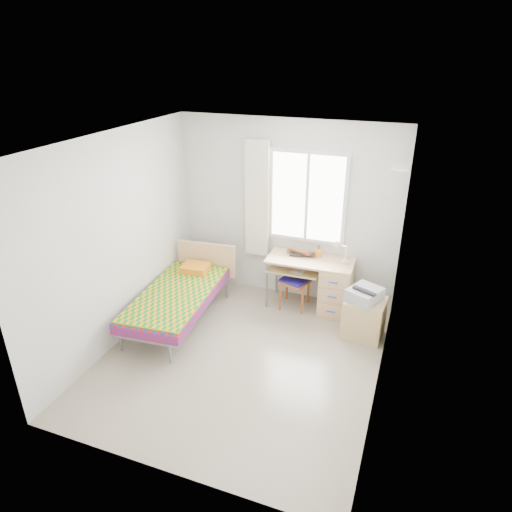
{
  "coord_description": "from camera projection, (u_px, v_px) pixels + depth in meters",
  "views": [
    {
      "loc": [
        1.75,
        -4.17,
        3.45
      ],
      "look_at": [
        -0.01,
        0.55,
        1.12
      ],
      "focal_mm": 32.0,
      "sensor_mm": 36.0,
      "label": 1
    }
  ],
  "objects": [
    {
      "name": "window",
      "position": [
        307.0,
        197.0,
        6.27
      ],
      "size": [
        1.1,
        0.04,
        1.3
      ],
      "color": "white",
      "rests_on": "wall_back"
    },
    {
      "name": "book",
      "position": [
        294.0,
        268.0,
        6.44
      ],
      "size": [
        0.19,
        0.25,
        0.02
      ],
      "primitive_type": "imported",
      "rotation": [
        0.0,
        0.0,
        -0.1
      ],
      "color": "gray",
      "rests_on": "desk"
    },
    {
      "name": "wall_left",
      "position": [
        117.0,
        241.0,
        5.51
      ],
      "size": [
        0.0,
        3.5,
        3.5
      ],
      "primitive_type": "plane",
      "rotation": [
        1.57,
        0.0,
        1.57
      ],
      "color": "silver",
      "rests_on": "ground"
    },
    {
      "name": "laptop",
      "position": [
        302.0,
        256.0,
        6.4
      ],
      "size": [
        0.4,
        0.3,
        0.03
      ],
      "primitive_type": "imported",
      "rotation": [
        0.0,
        0.0,
        0.2
      ],
      "color": "black",
      "rests_on": "desk"
    },
    {
      "name": "task_lamp",
      "position": [
        340.0,
        250.0,
        6.05
      ],
      "size": [
        0.21,
        0.31,
        0.37
      ],
      "rotation": [
        0.0,
        0.0,
        -0.25
      ],
      "color": "white",
      "rests_on": "desk"
    },
    {
      "name": "chair",
      "position": [
        297.0,
        276.0,
        6.48
      ],
      "size": [
        0.45,
        0.45,
        0.84
      ],
      "rotation": [
        0.0,
        0.0,
        -0.27
      ],
      "color": "#97511D",
      "rests_on": "floor"
    },
    {
      "name": "wall_back",
      "position": [
        286.0,
        212.0,
        6.49
      ],
      "size": [
        3.2,
        0.0,
        3.2
      ],
      "primitive_type": "plane",
      "rotation": [
        1.57,
        0.0,
        0.0
      ],
      "color": "silver",
      "rests_on": "ground"
    },
    {
      "name": "ceiling",
      "position": [
        238.0,
        141.0,
        4.46
      ],
      "size": [
        3.5,
        3.5,
        0.0
      ],
      "primitive_type": "plane",
      "rotation": [
        3.14,
        0.0,
        0.0
      ],
      "color": "white",
      "rests_on": "wall_back"
    },
    {
      "name": "wall_right",
      "position": [
        390.0,
        286.0,
        4.5
      ],
      "size": [
        0.0,
        3.5,
        3.5
      ],
      "primitive_type": "plane",
      "rotation": [
        1.57,
        0.0,
        -1.57
      ],
      "color": "silver",
      "rests_on": "ground"
    },
    {
      "name": "floor",
      "position": [
        241.0,
        357.0,
        5.55
      ],
      "size": [
        3.5,
        3.5,
        0.0
      ],
      "primitive_type": "plane",
      "color": "#BCAD93",
      "rests_on": "ground"
    },
    {
      "name": "printer",
      "position": [
        365.0,
        294.0,
        5.7
      ],
      "size": [
        0.48,
        0.51,
        0.17
      ],
      "rotation": [
        0.0,
        0.0,
        -0.43
      ],
      "color": "#ABB0B4",
      "rests_on": "cabinet"
    },
    {
      "name": "pen_cup",
      "position": [
        318.0,
        253.0,
        6.39
      ],
      "size": [
        0.1,
        0.1,
        0.1
      ],
      "primitive_type": "cylinder",
      "rotation": [
        0.0,
        0.0,
        0.21
      ],
      "color": "orange",
      "rests_on": "desk"
    },
    {
      "name": "desk",
      "position": [
        331.0,
        285.0,
        6.37
      ],
      "size": [
        1.21,
        0.58,
        0.75
      ],
      "rotation": [
        0.0,
        0.0,
        0.03
      ],
      "color": "#E0AB76",
      "rests_on": "floor"
    },
    {
      "name": "bed",
      "position": [
        180.0,
        294.0,
        6.16
      ],
      "size": [
        1.03,
        1.95,
        0.81
      ],
      "rotation": [
        0.0,
        0.0,
        0.08
      ],
      "color": "gray",
      "rests_on": "floor"
    },
    {
      "name": "floating_shelf",
      "position": [
        401.0,
        167.0,
        5.36
      ],
      "size": [
        0.2,
        0.32,
        0.03
      ],
      "primitive_type": "cube",
      "color": "white",
      "rests_on": "wall_right"
    },
    {
      "name": "curtain",
      "position": [
        257.0,
        200.0,
        6.5
      ],
      "size": [
        0.35,
        0.05,
        1.7
      ],
      "primitive_type": "cube",
      "color": "beige",
      "rests_on": "wall_back"
    },
    {
      "name": "cabinet",
      "position": [
        364.0,
        318.0,
        5.86
      ],
      "size": [
        0.53,
        0.48,
        0.53
      ],
      "rotation": [
        0.0,
        0.0,
        -0.09
      ],
      "color": "tan",
      "rests_on": "floor"
    }
  ]
}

